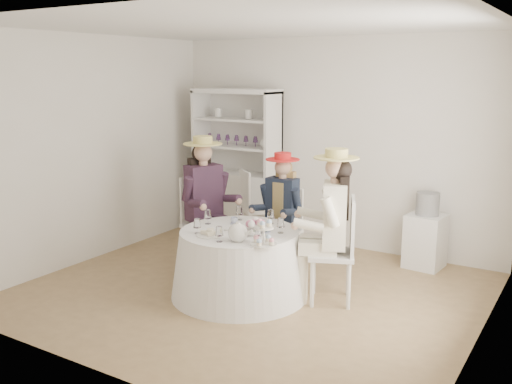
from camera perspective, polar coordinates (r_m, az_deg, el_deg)
The scene contains 23 objects.
ground at distance 6.09m, azimuth -0.50°, elevation -9.89°, with size 4.50×4.50×0.00m, color olive.
ceiling at distance 5.66m, azimuth -0.55°, elevation 16.37°, with size 4.50×4.50×0.00m, color white.
wall_back at distance 7.47m, azimuth 7.69°, elevation 4.83°, with size 4.50×4.50×0.00m, color silver.
wall_front at distance 4.20m, azimuth -15.22°, elevation -1.06°, with size 4.50×4.50×0.00m, color silver.
wall_left at distance 7.17m, azimuth -15.98°, elevation 4.17°, with size 4.50×4.50×0.00m, color silver.
wall_right at distance 4.93m, azimuth 22.22°, elevation 0.36°, with size 4.50×4.50×0.00m, color silver.
tea_table at distance 5.88m, azimuth -1.68°, elevation -7.14°, with size 1.40×1.40×0.69m.
hutch at distance 7.92m, azimuth -1.84°, elevation 0.75°, with size 1.24×0.55×2.04m.
side_table at distance 6.99m, azimuth 16.57°, elevation -4.72°, with size 0.41×0.41×0.63m, color silver.
hatbox at distance 6.88m, azimuth 16.79°, elevation -1.13°, with size 0.27×0.27×0.27m, color black.
guest_left at distance 6.55m, azimuth -5.13°, elevation -0.32°, with size 0.65×0.59×1.55m.
guest_mid at distance 6.54m, azimuth 2.56°, elevation -1.23°, with size 0.49×0.52×1.37m.
guest_right at distance 5.61m, azimuth 7.59°, elevation -2.51°, with size 0.65×0.59×1.55m.
spare_chair at distance 7.56m, azimuth -0.30°, elevation -1.26°, with size 0.58×0.58×1.00m.
teacup_a at distance 6.01m, azimuth -2.18°, elevation -2.92°, with size 0.08×0.08×0.06m, color white.
teacup_b at distance 5.94m, azimuth 0.40°, elevation -3.09°, with size 0.07×0.07×0.06m, color white.
teacup_c at distance 5.69m, azimuth 1.01°, elevation -3.75°, with size 0.08×0.08×0.07m, color white.
flower_bowl at distance 5.61m, azimuth -0.58°, elevation -4.06°, with size 0.21×0.21×0.05m, color white.
flower_arrangement at distance 5.64m, azimuth -0.04°, elevation -3.27°, with size 0.19×0.19×0.07m.
table_teapot at distance 5.40m, azimuth -1.81°, elevation -4.08°, with size 0.26×0.19×0.20m.
sandwich_plate at distance 5.61m, azimuth -4.63°, elevation -4.21°, with size 0.27×0.27×0.06m.
cupcake_stand at distance 5.28m, azimuth 0.78°, elevation -4.42°, with size 0.25×0.25×0.23m.
stemware_set at distance 5.75m, azimuth -1.70°, elevation -3.15°, with size 0.90×0.90×0.15m.
Camera 1 is at (3.01, -4.78, 2.27)m, focal length 40.00 mm.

